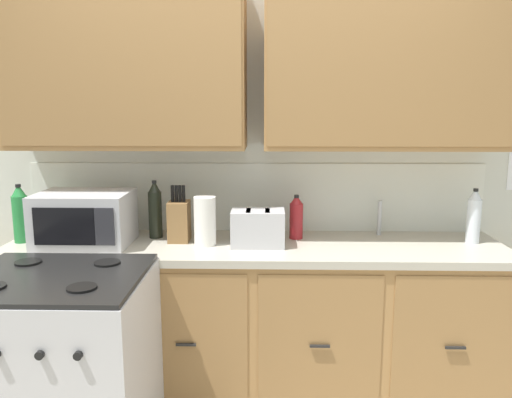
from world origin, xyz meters
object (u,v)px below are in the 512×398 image
microwave (85,219)px  bottle_clear (474,216)px  bottle_dark (155,210)px  bottle_green (20,214)px  stove_range (61,378)px  paper_towel_roll (205,221)px  toaster (258,228)px  knife_block (179,220)px  bottle_red (296,217)px

microwave → bottle_clear: (2.08, 0.08, 0.00)m
bottle_dark → bottle_clear: (1.74, -0.07, -0.01)m
microwave → bottle_green: bottle_green is taller
stove_range → bottle_dark: 1.00m
microwave → paper_towel_roll: 0.64m
paper_towel_roll → bottle_green: (-1.00, 0.03, 0.02)m
paper_towel_roll → bottle_green: size_ratio=0.82×
stove_range → bottle_clear: bearing=18.7°
stove_range → microwave: bearing=96.8°
bottle_dark → bottle_clear: bearing=-2.3°
microwave → toaster: 0.92m
microwave → paper_towel_roll: size_ratio=1.85×
toaster → microwave: bearing=179.8°
stove_range → toaster: 1.17m
microwave → knife_block: size_ratio=1.55×
microwave → knife_block: knife_block is taller
stove_range → knife_block: knife_block is taller
stove_range → bottle_green: bottle_green is taller
bottle_red → bottle_dark: bearing=180.0°
stove_range → bottle_clear: size_ratio=3.20×
bottle_clear → bottle_red: bottle_clear is taller
toaster → knife_block: bearing=169.2°
stove_range → bottle_red: bearing=35.3°
bottle_clear → bottle_red: bearing=175.9°
bottle_red → bottle_green: (-1.49, -0.11, 0.03)m
knife_block → microwave: bearing=-170.9°
toaster → bottle_clear: 1.16m
stove_range → bottle_green: size_ratio=2.99×
knife_block → bottle_dark: (-0.15, 0.07, 0.04)m
paper_towel_roll → bottle_clear: 1.44m
toaster → paper_towel_roll: 0.28m
stove_range → microwave: (-0.07, 0.60, 0.58)m
knife_block → stove_range: bearing=-121.7°
stove_range → bottle_red: (1.06, 0.75, 0.56)m
stove_range → bottle_red: 1.41m
paper_towel_roll → bottle_clear: bottle_clear is taller
toaster → knife_block: size_ratio=0.90×
microwave → bottle_red: (1.13, 0.15, -0.02)m
bottle_red → bottle_green: bearing=-175.7°
toaster → bottle_green: bearing=178.2°
bottle_red → bottle_clear: bearing=-4.1°
bottle_dark → bottle_red: size_ratio=1.32×
knife_block → bottle_green: 0.85m
knife_block → toaster: bearing=-10.8°
bottle_clear → bottle_red: 0.95m
bottle_clear → bottle_green: bearing=-179.0°
stove_range → bottle_dark: bearing=70.0°
microwave → toaster: bearing=-0.2°
stove_range → knife_block: (0.42, 0.68, 0.55)m
knife_block → bottle_red: 0.65m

